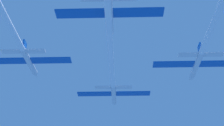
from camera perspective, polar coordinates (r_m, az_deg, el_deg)
name	(u,v)px	position (r m, az deg, el deg)	size (l,w,h in m)	color
jet_lead	(112,65)	(71.98, -0.05, -0.26)	(17.73, 57.27, 2.94)	silver
jet_right_wing	(217,14)	(58.61, 16.68, 7.65)	(17.73, 61.24, 2.94)	silver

